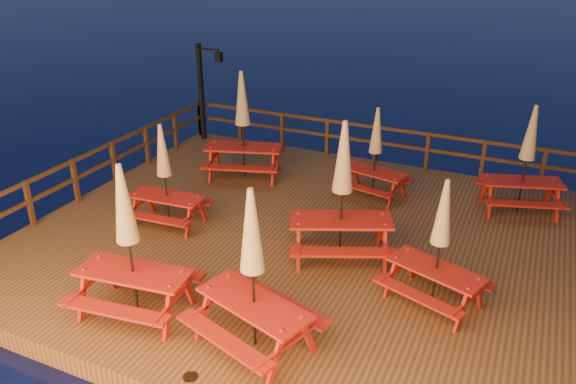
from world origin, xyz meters
The scene contains 13 objects.
ground centered at (0.00, 0.00, 0.00)m, with size 500.00×500.00×0.00m, color #050932.
deck centered at (0.00, 0.00, 0.20)m, with size 12.00×10.00×0.40m, color #4C2E18.
deck_piles centered at (0.00, 0.00, -0.30)m, with size 11.44×9.44×1.40m.
railing centered at (0.00, 1.78, 1.16)m, with size 11.80×9.75×1.10m.
lamp_post centered at (-5.39, 4.55, 2.20)m, with size 0.85×0.18×3.00m.
picnic_table_0 centered at (3.97, 3.27, 1.74)m, with size 2.16×1.95×2.57m.
picnic_table_1 centered at (-2.90, 2.39, 1.89)m, with size 2.40×2.17×2.86m.
picnic_table_2 centered at (-3.12, -0.74, 1.63)m, with size 1.75×1.47×2.36m.
picnic_table_3 centered at (2.89, -1.25, 1.64)m, with size 2.03×1.85×2.39m.
picnic_table_4 centered at (0.54, -3.56, 1.83)m, with size 2.31×2.09×2.74m.
picnic_table_5 centered at (0.61, 2.62, 1.59)m, with size 1.84×1.62×2.29m.
picnic_table_6 centered at (0.85, -0.47, 1.90)m, with size 2.51×2.33×2.88m.
picnic_table_7 centered at (-1.71, -3.65, 1.84)m, with size 2.11×1.82×2.76m.
Camera 1 is at (3.98, -9.82, 6.39)m, focal length 35.00 mm.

